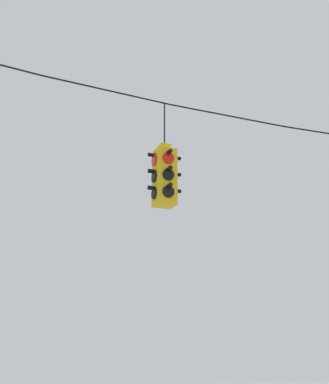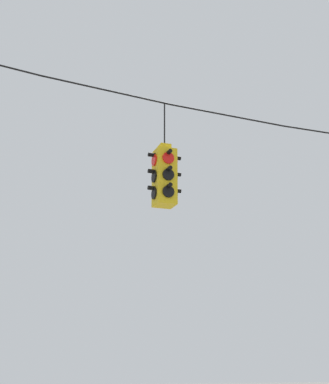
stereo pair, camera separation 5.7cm
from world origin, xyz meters
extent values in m
cylinder|color=black|center=(-4.51, -0.45, 6.76)|extent=(2.26, 0.03, 0.18)
cylinder|color=black|center=(-2.26, -0.45, 6.64)|extent=(2.26, 0.03, 0.11)
cube|color=yellow|center=(-3.50, -0.45, 5.31)|extent=(0.34, 0.34, 0.98)
cube|color=yellow|center=(-3.50, -0.45, 5.85)|extent=(0.19, 0.19, 0.10)
cylinder|color=black|center=(-3.50, -0.45, 6.29)|extent=(0.02, 0.02, 0.78)
cylinder|color=red|center=(-3.50, -0.63, 5.61)|extent=(0.20, 0.03, 0.20)
cylinder|color=black|center=(-3.50, -0.68, 5.70)|extent=(0.07, 0.12, 0.07)
cylinder|color=black|center=(-3.50, -0.63, 5.31)|extent=(0.20, 0.03, 0.20)
cylinder|color=black|center=(-3.50, -0.68, 5.40)|extent=(0.07, 0.12, 0.07)
cylinder|color=black|center=(-3.50, -0.63, 5.02)|extent=(0.20, 0.03, 0.20)
cylinder|color=black|center=(-3.50, -0.68, 5.11)|extent=(0.07, 0.12, 0.07)
cylinder|color=red|center=(-3.50, -0.26, 5.61)|extent=(0.20, 0.03, 0.20)
cylinder|color=black|center=(-3.50, -0.22, 5.70)|extent=(0.07, 0.12, 0.07)
cylinder|color=black|center=(-3.50, -0.26, 5.31)|extent=(0.20, 0.03, 0.20)
cylinder|color=black|center=(-3.50, -0.22, 5.40)|extent=(0.07, 0.12, 0.07)
cylinder|color=black|center=(-3.50, -0.26, 5.02)|extent=(0.20, 0.03, 0.20)
cylinder|color=black|center=(-3.50, -0.22, 5.11)|extent=(0.07, 0.12, 0.07)
cylinder|color=red|center=(-3.68, -0.45, 5.61)|extent=(0.03, 0.20, 0.20)
cylinder|color=black|center=(-3.73, -0.45, 5.70)|extent=(0.12, 0.07, 0.07)
cylinder|color=black|center=(-3.68, -0.45, 5.31)|extent=(0.03, 0.20, 0.20)
cylinder|color=black|center=(-3.73, -0.45, 5.40)|extent=(0.12, 0.07, 0.07)
cylinder|color=black|center=(-3.68, -0.45, 5.02)|extent=(0.03, 0.20, 0.20)
cylinder|color=black|center=(-3.73, -0.45, 5.11)|extent=(0.12, 0.07, 0.07)
cylinder|color=red|center=(-3.31, -0.45, 5.61)|extent=(0.03, 0.20, 0.20)
cylinder|color=black|center=(-3.27, -0.45, 5.70)|extent=(0.12, 0.07, 0.07)
cylinder|color=black|center=(-3.31, -0.45, 5.31)|extent=(0.03, 0.20, 0.20)
cylinder|color=black|center=(-3.27, -0.45, 5.40)|extent=(0.12, 0.07, 0.07)
cylinder|color=black|center=(-3.31, -0.45, 5.02)|extent=(0.03, 0.20, 0.20)
cylinder|color=black|center=(-3.27, -0.45, 5.11)|extent=(0.12, 0.07, 0.07)
camera|label=1|loc=(-6.73, -9.22, 2.21)|focal=55.00mm
camera|label=2|loc=(-6.68, -9.24, 2.21)|focal=55.00mm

